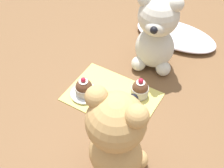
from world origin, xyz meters
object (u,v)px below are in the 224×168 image
at_px(cupcake_near_cream_bear, 140,89).
at_px(cupcake_near_tan_bear, 84,88).
at_px(saucer_plate, 85,93).
at_px(teddy_bear_tan, 117,137).
at_px(teddy_bear_cream, 156,33).

bearing_deg(cupcake_near_cream_bear, cupcake_near_tan_bear, -149.94).
bearing_deg(cupcake_near_cream_bear, saucer_plate, -149.94).
distance_m(cupcake_near_cream_bear, saucer_plate, 0.16).
height_order(cupcake_near_cream_bear, saucer_plate, cupcake_near_cream_bear).
bearing_deg(saucer_plate, teddy_bear_tan, -38.02).
relative_size(teddy_bear_tan, cupcake_near_tan_bear, 4.23).
relative_size(saucer_plate, cupcake_near_tan_bear, 1.30).
xyz_separation_m(teddy_bear_cream, cupcake_near_cream_bear, (0.03, -0.14, -0.10)).
bearing_deg(teddy_bear_tan, saucer_plate, -37.41).
xyz_separation_m(teddy_bear_tan, cupcake_near_cream_bear, (-0.06, 0.23, -0.10)).
bearing_deg(cupcake_near_tan_bear, teddy_bear_cream, 62.97).
distance_m(teddy_bear_cream, saucer_plate, 0.27).
distance_m(cupcake_near_cream_bear, cupcake_near_tan_bear, 0.16).
distance_m(saucer_plate, cupcake_near_tan_bear, 0.02).
bearing_deg(teddy_bear_tan, cupcake_near_tan_bear, -37.41).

